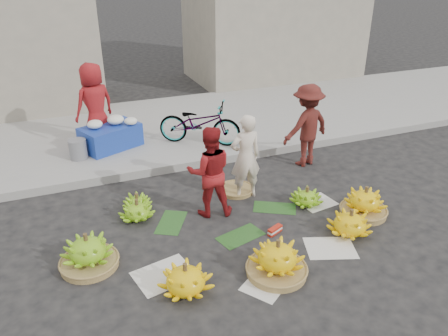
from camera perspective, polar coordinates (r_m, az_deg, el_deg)
name	(u,v)px	position (r m, az deg, el deg)	size (l,w,h in m)	color
ground	(241,227)	(6.34, 2.27, -7.75)	(80.00, 80.00, 0.00)	black
curb	(193,163)	(8.10, -4.07, 0.71)	(40.00, 0.25, 0.15)	gray
sidewalk	(164,127)	(9.98, -7.88, 5.37)	(40.00, 4.00, 0.12)	gray
newspaper_scatter	(267,259)	(5.76, 5.59, -11.78)	(3.20, 1.80, 0.00)	silver
banana_leaves	(230,221)	(6.46, 0.73, -7.00)	(2.00, 1.00, 0.00)	#1D4918
banana_bunch_0	(88,252)	(5.75, -17.35, -10.46)	(0.74, 0.74, 0.48)	olive
banana_bunch_1	(186,279)	(5.18, -5.05, -14.26)	(0.64, 0.64, 0.39)	yellow
banana_bunch_2	(277,259)	(5.42, 6.97, -11.73)	(0.77, 0.77, 0.49)	olive
banana_bunch_3	(350,223)	(6.36, 16.16, -6.92)	(0.80, 0.80, 0.39)	yellow
banana_bunch_4	(365,202)	(6.87, 17.89, -4.30)	(0.71, 0.71, 0.47)	olive
banana_bunch_5	(307,197)	(6.94, 10.75, -3.76)	(0.51, 0.51, 0.31)	#5FA617
banana_bunch_6	(137,211)	(6.58, -11.26, -5.48)	(0.59, 0.59, 0.33)	#5FA617
banana_bunch_7	(137,202)	(6.86, -11.28, -4.42)	(0.49, 0.49, 0.26)	#5FA617
basket_spare	(236,190)	(7.23, 1.59, -2.87)	(0.56, 0.56, 0.06)	olive
incense_stack	(275,230)	(6.22, 6.68, -8.05)	(0.24, 0.08, 0.10)	red
vendor_cream	(245,157)	(6.81, 2.82, 1.43)	(0.51, 0.33, 1.39)	beige
vendor_red	(210,172)	(6.34, -1.89, -0.49)	(0.68, 0.53, 1.39)	#A31919
man_striped	(307,126)	(8.06, 10.76, 5.47)	(0.98, 0.57, 1.52)	maroon
flower_table	(111,135)	(8.81, -14.56, 4.19)	(1.25, 1.05, 0.63)	navy
grey_bucket	(78,149)	(8.51, -18.53, 2.34)	(0.32, 0.32, 0.37)	slate
flower_vendor	(95,104)	(8.93, -16.54, 7.97)	(0.79, 0.52, 1.62)	#A31919
bicycle	(200,123)	(8.67, -3.21, 5.88)	(1.65, 0.57, 0.87)	gray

